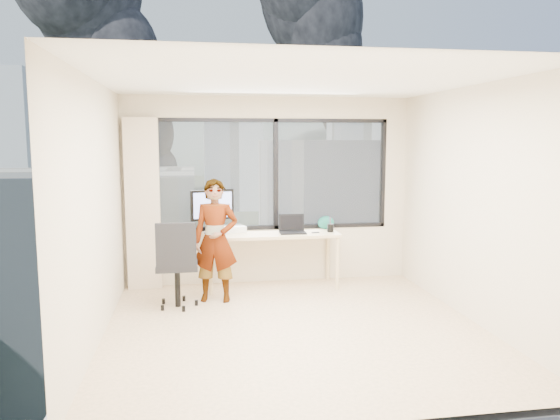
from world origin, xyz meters
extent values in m
cube|color=beige|center=(0.00, 0.00, 0.00)|extent=(4.00, 4.00, 0.01)
cube|color=white|center=(0.00, 0.00, 2.60)|extent=(4.00, 4.00, 0.01)
cube|color=beige|center=(0.00, -2.00, 1.30)|extent=(4.00, 0.01, 2.60)
cube|color=beige|center=(-2.00, 0.00, 1.30)|extent=(0.01, 4.00, 2.60)
cube|color=beige|center=(2.00, 0.00, 1.30)|extent=(0.01, 4.00, 2.60)
cube|color=beige|center=(-1.72, 1.88, 1.15)|extent=(0.45, 0.14, 2.30)
cube|color=tan|center=(0.00, 1.66, 0.38)|extent=(1.80, 0.60, 0.75)
imported|color=#2D2D33|center=(-0.79, 1.14, 0.77)|extent=(0.62, 0.47, 1.53)
cube|color=white|center=(-0.54, 1.84, 0.79)|extent=(0.41, 0.37, 0.08)
cube|color=black|center=(0.58, 1.57, 0.76)|extent=(0.10, 0.05, 0.01)
cylinder|color=black|center=(0.80, 1.61, 0.81)|extent=(0.11, 0.11, 0.11)
ellipsoid|color=#0C4944|center=(0.80, 1.86, 0.84)|extent=(0.25, 0.16, 0.18)
cube|color=#515B3D|center=(0.00, 120.00, -14.00)|extent=(400.00, 400.00, 0.04)
cube|color=beige|center=(-9.00, 30.00, -7.00)|extent=(16.00, 12.00, 14.00)
cube|color=white|center=(12.00, 38.00, -6.00)|extent=(14.00, 13.00, 16.00)
cube|color=silver|center=(8.00, 120.00, 1.00)|extent=(13.00, 13.00, 30.00)
cube|color=silver|center=(45.00, 140.00, -1.00)|extent=(15.00, 15.00, 26.00)
ellipsoid|color=slate|center=(100.00, 320.00, -14.00)|extent=(300.00, 220.00, 96.00)
camera|label=1|loc=(-1.04, -5.41, 2.00)|focal=34.21mm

